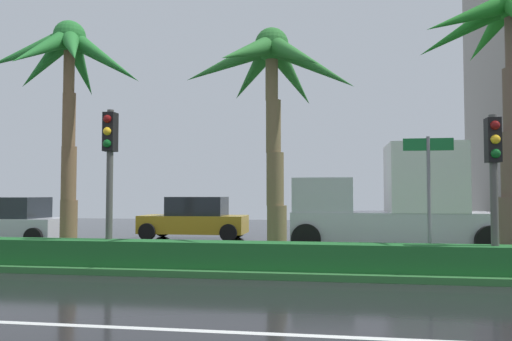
{
  "coord_description": "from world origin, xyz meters",
  "views": [
    {
      "loc": [
        -1.04,
        -4.58,
        1.86
      ],
      "look_at": [
        -3.15,
        9.01,
        2.5
      ],
      "focal_mm": 34.67,
      "sensor_mm": 36.0,
      "label": 1
    }
  ],
  "objects_px": {
    "palm_tree_mid_left": "(69,69)",
    "car_in_traffic_second": "(195,219)",
    "traffic_signal_median_left": "(110,157)",
    "palm_tree_centre": "(511,47)",
    "box_truck_lead": "(393,203)",
    "car_in_traffic_leading": "(9,222)",
    "palm_tree_centre_left": "(272,79)",
    "traffic_signal_median_right": "(494,164)",
    "street_name_sign": "(429,184)"
  },
  "relations": [
    {
      "from": "traffic_signal_median_right",
      "to": "box_truck_lead",
      "type": "relative_size",
      "value": 0.53
    },
    {
      "from": "car_in_traffic_leading",
      "to": "palm_tree_mid_left",
      "type": "bearing_deg",
      "value": 139.78
    },
    {
      "from": "traffic_signal_median_right",
      "to": "palm_tree_mid_left",
      "type": "bearing_deg",
      "value": 171.2
    },
    {
      "from": "street_name_sign",
      "to": "box_truck_lead",
      "type": "height_order",
      "value": "box_truck_lead"
    },
    {
      "from": "palm_tree_mid_left",
      "to": "car_in_traffic_second",
      "type": "relative_size",
      "value": 1.54
    },
    {
      "from": "traffic_signal_median_left",
      "to": "street_name_sign",
      "type": "height_order",
      "value": "traffic_signal_median_left"
    },
    {
      "from": "traffic_signal_median_left",
      "to": "street_name_sign",
      "type": "relative_size",
      "value": 1.26
    },
    {
      "from": "palm_tree_mid_left",
      "to": "traffic_signal_median_right",
      "type": "relative_size",
      "value": 1.95
    },
    {
      "from": "street_name_sign",
      "to": "box_truck_lead",
      "type": "relative_size",
      "value": 0.47
    },
    {
      "from": "palm_tree_centre",
      "to": "traffic_signal_median_right",
      "type": "xyz_separation_m",
      "value": [
        -1.08,
        -1.97,
        -3.06
      ]
    },
    {
      "from": "car_in_traffic_second",
      "to": "traffic_signal_median_left",
      "type": "bearing_deg",
      "value": 91.39
    },
    {
      "from": "palm_tree_centre",
      "to": "car_in_traffic_second",
      "type": "height_order",
      "value": "palm_tree_centre"
    },
    {
      "from": "traffic_signal_median_right",
      "to": "car_in_traffic_leading",
      "type": "xyz_separation_m",
      "value": [
        -15.21,
        5.41,
        -1.67
      ]
    },
    {
      "from": "palm_tree_centre",
      "to": "car_in_traffic_leading",
      "type": "distance_m",
      "value": 17.31
    },
    {
      "from": "palm_tree_centre_left",
      "to": "car_in_traffic_second",
      "type": "height_order",
      "value": "palm_tree_centre_left"
    },
    {
      "from": "car_in_traffic_leading",
      "to": "box_truck_lead",
      "type": "bearing_deg",
      "value": -179.99
    },
    {
      "from": "palm_tree_mid_left",
      "to": "traffic_signal_median_right",
      "type": "bearing_deg",
      "value": -8.8
    },
    {
      "from": "traffic_signal_median_right",
      "to": "car_in_traffic_second",
      "type": "height_order",
      "value": "traffic_signal_median_right"
    },
    {
      "from": "traffic_signal_median_left",
      "to": "traffic_signal_median_right",
      "type": "relative_size",
      "value": 1.11
    },
    {
      "from": "palm_tree_mid_left",
      "to": "car_in_traffic_second",
      "type": "distance_m",
      "value": 8.39
    },
    {
      "from": "palm_tree_mid_left",
      "to": "palm_tree_centre",
      "type": "xyz_separation_m",
      "value": [
        11.87,
        0.3,
        0.18
      ]
    },
    {
      "from": "box_truck_lead",
      "to": "traffic_signal_median_left",
      "type": "bearing_deg",
      "value": 35.55
    },
    {
      "from": "palm_tree_centre_left",
      "to": "traffic_signal_median_right",
      "type": "height_order",
      "value": "palm_tree_centre_left"
    },
    {
      "from": "street_name_sign",
      "to": "car_in_traffic_leading",
      "type": "height_order",
      "value": "street_name_sign"
    },
    {
      "from": "palm_tree_centre",
      "to": "street_name_sign",
      "type": "xyz_separation_m",
      "value": [
        -2.35,
        -1.59,
        -3.47
      ]
    },
    {
      "from": "palm_tree_centre_left",
      "to": "box_truck_lead",
      "type": "xyz_separation_m",
      "value": [
        3.53,
        3.72,
        -3.35
      ]
    },
    {
      "from": "palm_tree_centre",
      "to": "box_truck_lead",
      "type": "xyz_separation_m",
      "value": [
        -2.55,
        3.45,
        -4.01
      ]
    },
    {
      "from": "car_in_traffic_second",
      "to": "box_truck_lead",
      "type": "bearing_deg",
      "value": 157.84
    },
    {
      "from": "street_name_sign",
      "to": "car_in_traffic_second",
      "type": "distance_m",
      "value": 11.28
    },
    {
      "from": "box_truck_lead",
      "to": "palm_tree_centre",
      "type": "bearing_deg",
      "value": 126.47
    },
    {
      "from": "traffic_signal_median_right",
      "to": "car_in_traffic_leading",
      "type": "relative_size",
      "value": 0.79
    },
    {
      "from": "street_name_sign",
      "to": "traffic_signal_median_right",
      "type": "bearing_deg",
      "value": -16.47
    },
    {
      "from": "palm_tree_centre",
      "to": "street_name_sign",
      "type": "bearing_deg",
      "value": -145.97
    },
    {
      "from": "traffic_signal_median_left",
      "to": "car_in_traffic_leading",
      "type": "bearing_deg",
      "value": 140.67
    },
    {
      "from": "car_in_traffic_leading",
      "to": "car_in_traffic_second",
      "type": "xyz_separation_m",
      "value": [
        6.2,
        3.08,
        0.0
      ]
    },
    {
      "from": "traffic_signal_median_left",
      "to": "car_in_traffic_second",
      "type": "distance_m",
      "value": 8.54
    },
    {
      "from": "palm_tree_mid_left",
      "to": "car_in_traffic_leading",
      "type": "xyz_separation_m",
      "value": [
        -4.42,
        3.74,
        -4.55
      ]
    },
    {
      "from": "palm_tree_centre_left",
      "to": "palm_tree_centre",
      "type": "distance_m",
      "value": 6.12
    },
    {
      "from": "traffic_signal_median_left",
      "to": "traffic_signal_median_right",
      "type": "bearing_deg",
      "value": -1.08
    },
    {
      "from": "palm_tree_centre_left",
      "to": "palm_tree_centre",
      "type": "xyz_separation_m",
      "value": [
        6.08,
        0.27,
        0.66
      ]
    },
    {
      "from": "traffic_signal_median_left",
      "to": "palm_tree_centre",
      "type": "bearing_deg",
      "value": 10.31
    },
    {
      "from": "palm_tree_centre",
      "to": "box_truck_lead",
      "type": "height_order",
      "value": "palm_tree_centre"
    },
    {
      "from": "palm_tree_mid_left",
      "to": "palm_tree_centre_left",
      "type": "relative_size",
      "value": 1.08
    },
    {
      "from": "palm_tree_centre_left",
      "to": "street_name_sign",
      "type": "bearing_deg",
      "value": -19.53
    },
    {
      "from": "car_in_traffic_leading",
      "to": "box_truck_lead",
      "type": "xyz_separation_m",
      "value": [
        13.75,
        0.0,
        0.72
      ]
    },
    {
      "from": "palm_tree_centre_left",
      "to": "traffic_signal_median_right",
      "type": "xyz_separation_m",
      "value": [
        5.0,
        -1.7,
        -2.4
      ]
    },
    {
      "from": "palm_tree_centre",
      "to": "street_name_sign",
      "type": "relative_size",
      "value": 2.34
    },
    {
      "from": "palm_tree_mid_left",
      "to": "car_in_traffic_leading",
      "type": "relative_size",
      "value": 1.54
    },
    {
      "from": "traffic_signal_median_left",
      "to": "street_name_sign",
      "type": "bearing_deg",
      "value": 1.6
    },
    {
      "from": "traffic_signal_median_left",
      "to": "car_in_traffic_leading",
      "type": "xyz_separation_m",
      "value": [
        -6.4,
        5.25,
        -1.92
      ]
    }
  ]
}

